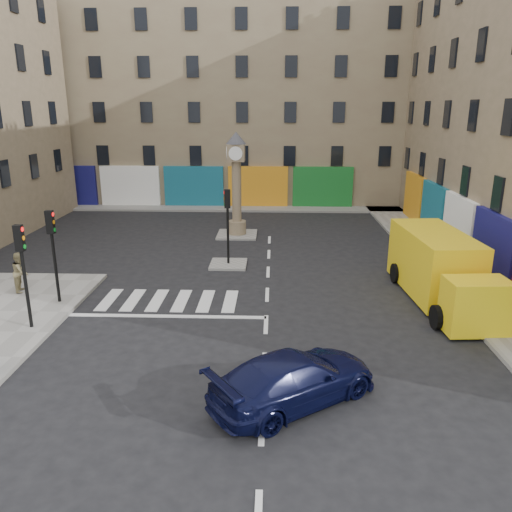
# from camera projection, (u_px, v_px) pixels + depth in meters

# --- Properties ---
(ground) EXTENTS (120.00, 120.00, 0.00)m
(ground) POSITION_uv_depth(u_px,v_px,m) (265.00, 337.00, 17.23)
(ground) COLOR black
(ground) RESTS_ON ground
(sidewalk_right) EXTENTS (2.60, 30.00, 0.15)m
(sidewalk_right) POSITION_uv_depth(u_px,v_px,m) (432.00, 255.00, 26.48)
(sidewalk_right) COLOR gray
(sidewalk_right) RESTS_ON ground
(sidewalk_far) EXTENTS (32.00, 2.40, 0.15)m
(sidewalk_far) POSITION_uv_depth(u_px,v_px,m) (219.00, 208.00, 38.59)
(sidewalk_far) COLOR gray
(sidewalk_far) RESTS_ON ground
(island_near) EXTENTS (1.80, 1.80, 0.12)m
(island_near) POSITION_uv_depth(u_px,v_px,m) (228.00, 264.00, 24.94)
(island_near) COLOR gray
(island_near) RESTS_ON ground
(island_far) EXTENTS (2.40, 2.40, 0.12)m
(island_far) POSITION_uv_depth(u_px,v_px,m) (237.00, 235.00, 30.68)
(island_far) COLOR gray
(island_far) RESTS_ON ground
(building_far) EXTENTS (32.00, 10.00, 17.00)m
(building_far) POSITION_uv_depth(u_px,v_px,m) (224.00, 95.00, 41.71)
(building_far) COLOR #887A5B
(building_far) RESTS_ON ground
(traffic_light_left_near) EXTENTS (0.28, 0.22, 3.70)m
(traffic_light_left_near) POSITION_uv_depth(u_px,v_px,m) (22.00, 260.00, 16.95)
(traffic_light_left_near) COLOR black
(traffic_light_left_near) RESTS_ON sidewalk_left
(traffic_light_left_far) EXTENTS (0.28, 0.22, 3.70)m
(traffic_light_left_far) POSITION_uv_depth(u_px,v_px,m) (52.00, 242.00, 19.25)
(traffic_light_left_far) COLOR black
(traffic_light_left_far) RESTS_ON sidewalk_left
(traffic_light_island) EXTENTS (0.28, 0.22, 3.70)m
(traffic_light_island) POSITION_uv_depth(u_px,v_px,m) (228.00, 215.00, 24.21)
(traffic_light_island) COLOR black
(traffic_light_island) RESTS_ON island_near
(clock_pillar) EXTENTS (1.20, 1.20, 6.10)m
(clock_pillar) POSITION_uv_depth(u_px,v_px,m) (236.00, 178.00, 29.67)
(clock_pillar) COLOR #8C765B
(clock_pillar) RESTS_ON island_far
(navy_sedan) EXTENTS (5.06, 4.42, 1.40)m
(navy_sedan) POSITION_uv_depth(u_px,v_px,m) (294.00, 378.00, 13.26)
(navy_sedan) COLOR black
(navy_sedan) RESTS_ON ground
(yellow_van) EXTENTS (2.89, 7.45, 2.66)m
(yellow_van) POSITION_uv_depth(u_px,v_px,m) (440.00, 269.00, 20.20)
(yellow_van) COLOR yellow
(yellow_van) RESTS_ON ground
(pedestrian_tan) EXTENTS (0.78, 0.92, 1.68)m
(pedestrian_tan) POSITION_uv_depth(u_px,v_px,m) (21.00, 272.00, 20.85)
(pedestrian_tan) COLOR #94865B
(pedestrian_tan) RESTS_ON sidewalk_left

